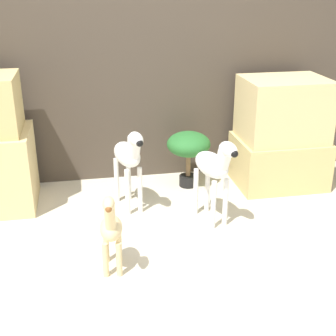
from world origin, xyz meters
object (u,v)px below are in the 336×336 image
Objects in this scene: zebra_right at (214,167)px; zebra_left at (129,156)px; giraffe_figurine at (111,228)px; potted_palm_front at (189,147)px.

zebra_left is (-0.58, 0.32, 0.00)m from zebra_right.
zebra_right is at bearing 32.61° from giraffe_figurine.
giraffe_figurine is (-0.20, -0.82, -0.14)m from zebra_left.
zebra_left is at bearing -147.91° from potted_palm_front.
zebra_right is 1.18× the size of giraffe_figurine.
giraffe_figurine reaches higher than potted_palm_front.
potted_palm_front is at bearing 92.95° from zebra_right.
zebra_left is 1.40× the size of potted_palm_front.
potted_palm_front is (0.74, 1.16, 0.06)m from giraffe_figurine.
zebra_left is at bearing 76.27° from giraffe_figurine.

